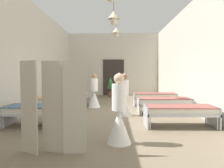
{
  "coord_description": "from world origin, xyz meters",
  "views": [
    {
      "loc": [
        0.18,
        -7.65,
        1.47
      ],
      "look_at": [
        0.0,
        1.38,
        1.01
      ],
      "focal_mm": 33.48,
      "sensor_mm": 36.0,
      "label": 1
    }
  ],
  "objects_px": {
    "bed_right_row_1": "(164,101)",
    "nurse_far_aisle": "(119,118)",
    "nurse_mid_aisle": "(94,95)",
    "bed_left_row_2": "(70,96)",
    "bed_left_row_1": "(59,101)",
    "bed_right_row_2": "(154,96)",
    "nurse_near_aisle": "(124,100)",
    "bed_left_row_0": "(41,110)",
    "bed_right_row_0": "(180,111)",
    "potted_plant": "(111,85)",
    "privacy_screen": "(52,107)"
  },
  "relations": [
    {
      "from": "bed_right_row_1",
      "to": "bed_right_row_2",
      "type": "distance_m",
      "value": 1.9
    },
    {
      "from": "bed_left_row_1",
      "to": "nurse_mid_aisle",
      "type": "height_order",
      "value": "nurse_mid_aisle"
    },
    {
      "from": "nurse_far_aisle",
      "to": "bed_left_row_2",
      "type": "bearing_deg",
      "value": -77.66
    },
    {
      "from": "potted_plant",
      "to": "nurse_near_aisle",
      "type": "bearing_deg",
      "value": -83.9
    },
    {
      "from": "nurse_near_aisle",
      "to": "potted_plant",
      "type": "relative_size",
      "value": 1.2
    },
    {
      "from": "bed_right_row_2",
      "to": "bed_left_row_1",
      "type": "bearing_deg",
      "value": -153.89
    },
    {
      "from": "bed_left_row_0",
      "to": "bed_left_row_1",
      "type": "bearing_deg",
      "value": 90.0
    },
    {
      "from": "bed_left_row_0",
      "to": "nurse_near_aisle",
      "type": "bearing_deg",
      "value": 31.32
    },
    {
      "from": "bed_right_row_0",
      "to": "bed_left_row_1",
      "type": "bearing_deg",
      "value": 153.89
    },
    {
      "from": "privacy_screen",
      "to": "bed_left_row_2",
      "type": "bearing_deg",
      "value": 110.89
    },
    {
      "from": "bed_left_row_2",
      "to": "nurse_mid_aisle",
      "type": "distance_m",
      "value": 1.33
    },
    {
      "from": "bed_right_row_0",
      "to": "bed_left_row_2",
      "type": "relative_size",
      "value": 1.0
    },
    {
      "from": "potted_plant",
      "to": "privacy_screen",
      "type": "height_order",
      "value": "privacy_screen"
    },
    {
      "from": "bed_left_row_2",
      "to": "privacy_screen",
      "type": "xyz_separation_m",
      "value": [
        0.95,
        -5.79,
        0.41
      ]
    },
    {
      "from": "bed_right_row_2",
      "to": "nurse_near_aisle",
      "type": "bearing_deg",
      "value": -122.24
    },
    {
      "from": "nurse_far_aisle",
      "to": "potted_plant",
      "type": "xyz_separation_m",
      "value": [
        -0.4,
        8.72,
        0.2
      ]
    },
    {
      "from": "bed_right_row_0",
      "to": "nurse_mid_aisle",
      "type": "bearing_deg",
      "value": 130.26
    },
    {
      "from": "bed_left_row_0",
      "to": "nurse_mid_aisle",
      "type": "bearing_deg",
      "value": 69.74
    },
    {
      "from": "bed_right_row_1",
      "to": "nurse_far_aisle",
      "type": "xyz_separation_m",
      "value": [
        -1.7,
        -3.34,
        0.09
      ]
    },
    {
      "from": "bed_left_row_0",
      "to": "nurse_far_aisle",
      "type": "height_order",
      "value": "nurse_far_aisle"
    },
    {
      "from": "bed_left_row_0",
      "to": "bed_left_row_2",
      "type": "distance_m",
      "value": 3.8
    },
    {
      "from": "bed_left_row_2",
      "to": "nurse_far_aisle",
      "type": "bearing_deg",
      "value": -67.4
    },
    {
      "from": "bed_left_row_1",
      "to": "bed_right_row_1",
      "type": "xyz_separation_m",
      "value": [
        3.88,
        0.0,
        0.0
      ]
    },
    {
      "from": "nurse_mid_aisle",
      "to": "nurse_far_aisle",
      "type": "distance_m",
      "value": 4.73
    },
    {
      "from": "bed_left_row_0",
      "to": "bed_right_row_2",
      "type": "relative_size",
      "value": 1.0
    },
    {
      "from": "bed_left_row_1",
      "to": "privacy_screen",
      "type": "xyz_separation_m",
      "value": [
        0.95,
        -3.89,
        0.41
      ]
    },
    {
      "from": "nurse_mid_aisle",
      "to": "privacy_screen",
      "type": "height_order",
      "value": "privacy_screen"
    },
    {
      "from": "bed_left_row_0",
      "to": "nurse_far_aisle",
      "type": "distance_m",
      "value": 2.61
    },
    {
      "from": "bed_left_row_1",
      "to": "nurse_mid_aisle",
      "type": "relative_size",
      "value": 1.28
    },
    {
      "from": "bed_left_row_1",
      "to": "bed_right_row_2",
      "type": "xyz_separation_m",
      "value": [
        3.88,
        1.9,
        0.0
      ]
    },
    {
      "from": "bed_left_row_1",
      "to": "privacy_screen",
      "type": "height_order",
      "value": "privacy_screen"
    },
    {
      "from": "bed_right_row_0",
      "to": "nurse_far_aisle",
      "type": "height_order",
      "value": "nurse_far_aisle"
    },
    {
      "from": "bed_left_row_0",
      "to": "bed_right_row_1",
      "type": "relative_size",
      "value": 1.0
    },
    {
      "from": "bed_right_row_1",
      "to": "nurse_near_aisle",
      "type": "height_order",
      "value": "nurse_near_aisle"
    },
    {
      "from": "bed_right_row_0",
      "to": "privacy_screen",
      "type": "xyz_separation_m",
      "value": [
        -2.93,
        -1.99,
        0.41
      ]
    },
    {
      "from": "bed_left_row_2",
      "to": "privacy_screen",
      "type": "height_order",
      "value": "privacy_screen"
    },
    {
      "from": "bed_right_row_0",
      "to": "privacy_screen",
      "type": "relative_size",
      "value": 1.12
    },
    {
      "from": "nurse_near_aisle",
      "to": "bed_left_row_2",
      "type": "bearing_deg",
      "value": 148.51
    },
    {
      "from": "bed_right_row_2",
      "to": "nurse_mid_aisle",
      "type": "height_order",
      "value": "nurse_mid_aisle"
    },
    {
      "from": "bed_left_row_2",
      "to": "nurse_near_aisle",
      "type": "bearing_deg",
      "value": -44.24
    },
    {
      "from": "bed_right_row_0",
      "to": "bed_right_row_1",
      "type": "bearing_deg",
      "value": 90.0
    },
    {
      "from": "bed_right_row_2",
      "to": "bed_left_row_2",
      "type": "bearing_deg",
      "value": 180.0
    },
    {
      "from": "bed_right_row_2",
      "to": "nurse_near_aisle",
      "type": "xyz_separation_m",
      "value": [
        -1.47,
        -2.34,
        0.09
      ]
    },
    {
      "from": "bed_left_row_1",
      "to": "bed_right_row_2",
      "type": "height_order",
      "value": "same"
    },
    {
      "from": "potted_plant",
      "to": "privacy_screen",
      "type": "bearing_deg",
      "value": -95.11
    },
    {
      "from": "nurse_near_aisle",
      "to": "nurse_far_aisle",
      "type": "height_order",
      "value": "same"
    },
    {
      "from": "bed_left_row_1",
      "to": "nurse_far_aisle",
      "type": "xyz_separation_m",
      "value": [
        2.18,
        -3.34,
        0.09
      ]
    },
    {
      "from": "nurse_near_aisle",
      "to": "nurse_mid_aisle",
      "type": "height_order",
      "value": "same"
    },
    {
      "from": "bed_right_row_1",
      "to": "privacy_screen",
      "type": "xyz_separation_m",
      "value": [
        -2.93,
        -3.89,
        0.41
      ]
    },
    {
      "from": "nurse_mid_aisle",
      "to": "potted_plant",
      "type": "distance_m",
      "value": 4.15
    }
  ]
}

